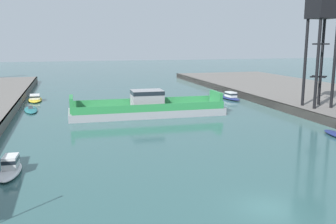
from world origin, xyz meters
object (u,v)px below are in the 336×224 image
Objects in this scene: moored_boat_mid_left at (230,96)px; crane_tower at (323,17)px; chain_ferry at (147,108)px; moored_boat_far_right at (35,98)px; moored_boat_far_left at (31,110)px; moored_boat_near_right at (11,167)px.

crane_tower is at bearing -71.27° from moored_boat_mid_left.
chain_ferry reaches higher than moored_boat_far_right.
chain_ferry reaches higher than moored_boat_mid_left.
moored_boat_far_right is 0.47× the size of crane_tower.
moored_boat_mid_left is at bearing 108.73° from crane_tower.
moored_boat_far_left is 10.77m from moored_boat_far_right.
chain_ferry is at bearing -26.07° from moored_boat_far_left.
moored_boat_far_right is at bearing 167.53° from moored_boat_mid_left.
moored_boat_far_right is 51.90m from crane_tower.
crane_tower is (42.51, -15.24, 14.46)m from moored_boat_far_left.
moored_boat_far_right is (-0.10, 10.77, 0.27)m from moored_boat_far_left.
moored_boat_near_right is 0.31× the size of crane_tower.
crane_tower reaches higher than moored_boat_far_right.
moored_boat_mid_left is (35.55, 33.20, -0.02)m from moored_boat_near_right.
moored_boat_far_right is at bearing 91.36° from moored_boat_near_right.
moored_boat_near_right reaches higher than moored_boat_far_left.
chain_ferry is 27.55m from moored_boat_near_right.
chain_ferry is 3.05× the size of moored_boat_far_right.
crane_tower is (6.08, -17.93, 14.10)m from moored_boat_mid_left.
moored_boat_far_right is at bearing 148.60° from crane_tower.
moored_boat_far_left is at bearing 160.28° from crane_tower.
moored_boat_far_left is 0.93× the size of moored_boat_far_right.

